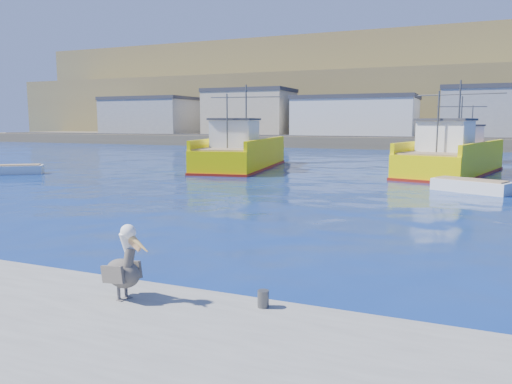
# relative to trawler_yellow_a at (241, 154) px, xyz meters

# --- Properties ---
(ground) EXTENTS (260.00, 260.00, 0.00)m
(ground) POSITION_rel_trawler_yellow_a_xyz_m (10.48, -25.16, -1.15)
(ground) COLOR navy
(ground) RESTS_ON ground
(dock_bollards) EXTENTS (36.20, 0.20, 0.30)m
(dock_bollards) POSITION_rel_trawler_yellow_a_xyz_m (11.08, -28.56, -0.50)
(dock_bollards) COLOR #4C4C4C
(dock_bollards) RESTS_ON dock
(far_shore) EXTENTS (200.00, 81.00, 24.00)m
(far_shore) POSITION_rel_trawler_yellow_a_xyz_m (10.48, 84.04, 7.83)
(far_shore) COLOR brown
(far_shore) RESTS_ON ground
(trawler_yellow_a) EXTENTS (6.37, 13.75, 6.76)m
(trawler_yellow_a) POSITION_rel_trawler_yellow_a_xyz_m (0.00, 0.00, 0.00)
(trawler_yellow_a) COLOR #ECDB00
(trawler_yellow_a) RESTS_ON ground
(trawler_yellow_b) EXTENTS (7.27, 13.52, 6.71)m
(trawler_yellow_b) POSITION_rel_trawler_yellow_a_xyz_m (15.60, 1.36, -0.02)
(trawler_yellow_b) COLOR #ECDB00
(trawler_yellow_b) RESTS_ON ground
(boat_orange) EXTENTS (5.70, 9.62, 6.18)m
(boat_orange) POSITION_rel_trawler_yellow_a_xyz_m (16.27, 16.37, -0.08)
(boat_orange) COLOR orange
(boat_orange) RESTS_ON ground
(skiff_left) EXTENTS (3.87, 3.38, 0.83)m
(skiff_left) POSITION_rel_trawler_yellow_a_xyz_m (-12.95, -10.44, -0.88)
(skiff_left) COLOR silver
(skiff_left) RESTS_ON ground
(skiff_mid) EXTENTS (4.11, 2.88, 0.85)m
(skiff_mid) POSITION_rel_trawler_yellow_a_xyz_m (16.89, -7.74, -0.87)
(skiff_mid) COLOR silver
(skiff_mid) RESTS_ON ground
(pelican) EXTENTS (1.13, 0.60, 1.40)m
(pelican) POSITION_rel_trawler_yellow_a_xyz_m (11.04, -29.17, -0.05)
(pelican) COLOR #595451
(pelican) RESTS_ON dock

